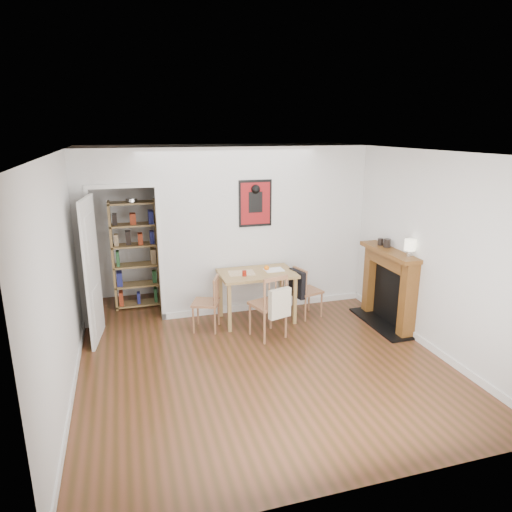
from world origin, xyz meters
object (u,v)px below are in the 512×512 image
object	(u,v)px
chair_left	(206,303)
chair_right	(307,291)
orange_fruit	(267,268)
dining_table	(257,278)
chair_front	(268,305)
ceramic_jar_b	(380,242)
bookshelf	(136,255)
fireplace	(389,285)
ceramic_jar_a	(387,243)
red_glass	(244,273)
mantel_lamp	(410,246)
notebook	(274,270)

from	to	relation	value
chair_left	chair_right	distance (m)	1.60
orange_fruit	dining_table	bearing A→B (deg)	-162.85
chair_front	ceramic_jar_b	bearing A→B (deg)	6.63
bookshelf	fireplace	size ratio (longest dim) A/B	1.41
dining_table	fireplace	size ratio (longest dim) A/B	0.90
chair_right	ceramic_jar_a	bearing A→B (deg)	-23.26
red_glass	ceramic_jar_a	xyz separation A→B (m)	(2.08, -0.42, 0.41)
ceramic_jar_a	ceramic_jar_b	size ratio (longest dim) A/B	1.20
dining_table	bookshelf	size ratio (longest dim) A/B	0.64
chair_right	chair_left	bearing A→B (deg)	-178.54
chair_right	orange_fruit	size ratio (longest dim) A/B	10.40
fireplace	orange_fruit	world-z (taller)	fireplace
chair_front	chair_right	bearing A→B (deg)	33.59
ceramic_jar_b	fireplace	bearing A→B (deg)	-85.58
fireplace	ceramic_jar_a	size ratio (longest dim) A/B	10.00
dining_table	chair_left	xyz separation A→B (m)	(-0.81, -0.12, -0.27)
bookshelf	ceramic_jar_a	bearing A→B (deg)	-24.97
dining_table	mantel_lamp	size ratio (longest dim) A/B	4.69
bookshelf	red_glass	size ratio (longest dim) A/B	21.22
fireplace	notebook	bearing A→B (deg)	155.85
ceramic_jar_b	notebook	bearing A→B (deg)	164.98
orange_fruit	ceramic_jar_b	bearing A→B (deg)	-15.08
bookshelf	notebook	distance (m)	2.29
fireplace	ceramic_jar_a	world-z (taller)	ceramic_jar_a
mantel_lamp	orange_fruit	bearing A→B (deg)	146.42
ceramic_jar_a	ceramic_jar_b	distance (m)	0.14
dining_table	orange_fruit	xyz separation A→B (m)	(0.17, 0.05, 0.13)
bookshelf	ceramic_jar_a	distance (m)	3.96
chair_front	chair_left	bearing A→B (deg)	148.52
fireplace	ceramic_jar_a	distance (m)	0.62
fireplace	chair_right	bearing A→B (deg)	150.32
bookshelf	chair_front	bearing A→B (deg)	-45.42
bookshelf	fireplace	world-z (taller)	bookshelf
dining_table	ceramic_jar_b	world-z (taller)	ceramic_jar_b
red_glass	mantel_lamp	world-z (taller)	mantel_lamp
chair_right	chair_front	bearing A→B (deg)	-146.41
mantel_lamp	bookshelf	bearing A→B (deg)	148.46
bookshelf	mantel_lamp	bearing A→B (deg)	-31.54
orange_fruit	chair_front	bearing A→B (deg)	-105.33
red_glass	chair_left	bearing A→B (deg)	-179.94
chair_left	ceramic_jar_a	bearing A→B (deg)	-8.89
chair_front	fireplace	bearing A→B (deg)	-2.33
bookshelf	orange_fruit	distance (m)	2.18
chair_front	orange_fruit	bearing A→B (deg)	74.67
fireplace	orange_fruit	distance (m)	1.85
fireplace	red_glass	bearing A→B (deg)	164.76
bookshelf	ceramic_jar_b	bearing A→B (deg)	-23.23
bookshelf	notebook	world-z (taller)	bookshelf
chair_right	mantel_lamp	distance (m)	1.71
chair_right	chair_front	world-z (taller)	chair_front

